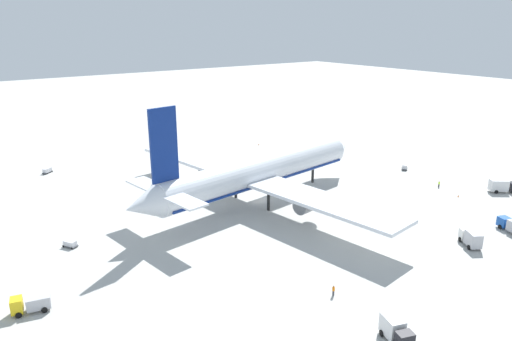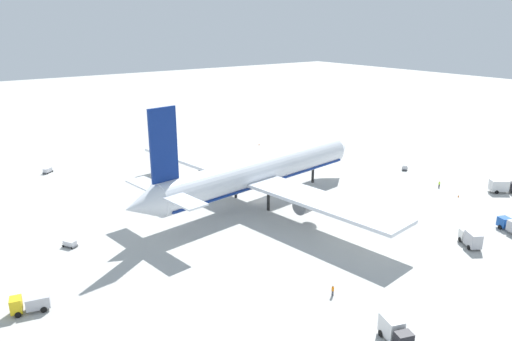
{
  "view_description": "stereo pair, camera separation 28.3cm",
  "coord_description": "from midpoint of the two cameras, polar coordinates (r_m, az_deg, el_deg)",
  "views": [
    {
      "loc": [
        -62.97,
        -84.55,
        40.78
      ],
      "look_at": [
        1.67,
        3.95,
        6.24
      ],
      "focal_mm": 33.16,
      "sensor_mm": 36.0,
      "label": 1
    },
    {
      "loc": [
        -62.74,
        -84.71,
        40.78
      ],
      "look_at": [
        1.67,
        3.95,
        6.24
      ],
      "focal_mm": 33.16,
      "sensor_mm": 36.0,
      "label": 2
    }
  ],
  "objects": [
    {
      "name": "baggage_cart_2",
      "position": [
        143.02,
        17.58,
        0.43
      ],
      "size": [
        3.21,
        2.79,
        1.52
      ],
      "color": "#595B60",
      "rests_on": "ground"
    },
    {
      "name": "traffic_cone_1",
      "position": [
        116.07,
        27.45,
        -5.0
      ],
      "size": [
        0.36,
        0.36,
        0.55
      ],
      "primitive_type": "cone",
      "color": "orange",
      "rests_on": "ground"
    },
    {
      "name": "traffic_cone_4",
      "position": [
        149.42,
        -9.21,
        1.54
      ],
      "size": [
        0.36,
        0.36,
        0.55
      ],
      "primitive_type": "cone",
      "color": "orange",
      "rests_on": "ground"
    },
    {
      "name": "baggage_cart_0",
      "position": [
        145.71,
        -23.79,
        0.03
      ],
      "size": [
        3.22,
        2.95,
        1.39
      ],
      "color": "#595B60",
      "rests_on": "ground"
    },
    {
      "name": "service_truck_3",
      "position": [
        68.62,
        16.53,
        -18.04
      ],
      "size": [
        3.76,
        5.67,
        3.16
      ],
      "color": "black",
      "rests_on": "ground"
    },
    {
      "name": "airliner",
      "position": [
        109.87,
        0.1,
        -0.28
      ],
      "size": [
        68.79,
        78.6,
        25.56
      ],
      "color": "silver",
      "rests_on": "ground"
    },
    {
      "name": "ground_plane",
      "position": [
        113.03,
        0.56,
        -3.65
      ],
      "size": [
        600.0,
        600.0,
        0.0
      ],
      "primitive_type": "plane",
      "color": "#B2B2AD"
    },
    {
      "name": "ground_worker_3",
      "position": [
        130.61,
        21.29,
        -1.56
      ],
      "size": [
        0.55,
        0.55,
        1.62
      ],
      "color": "black",
      "rests_on": "ground"
    },
    {
      "name": "traffic_cone_3",
      "position": [
        125.29,
        23.29,
        -2.85
      ],
      "size": [
        0.36,
        0.36,
        0.55
      ],
      "primitive_type": "cone",
      "color": "orange",
      "rests_on": "ground"
    },
    {
      "name": "baggage_cart_1",
      "position": [
        97.17,
        -21.46,
        -8.18
      ],
      "size": [
        2.59,
        3.3,
        1.24
      ],
      "color": "#595B60",
      "rests_on": "ground"
    },
    {
      "name": "service_truck_0",
      "position": [
        79.17,
        -25.52,
        -14.24
      ],
      "size": [
        5.67,
        3.26,
        2.64
      ],
      "color": "yellow",
      "rests_on": "ground"
    },
    {
      "name": "service_truck_2",
      "position": [
        133.07,
        27.7,
        -1.66
      ],
      "size": [
        6.81,
        5.99,
        3.2
      ],
      "color": "black",
      "rests_on": "ground"
    },
    {
      "name": "service_truck_1",
      "position": [
        99.2,
        24.57,
        -7.42
      ],
      "size": [
        4.55,
        5.63,
        3.13
      ],
      "color": "white",
      "rests_on": "ground"
    },
    {
      "name": "traffic_cone_2",
      "position": [
        151.29,
        8.4,
        1.77
      ],
      "size": [
        0.36,
        0.36,
        0.55
      ],
      "primitive_type": "cone",
      "color": "orange",
      "rests_on": "ground"
    },
    {
      "name": "ground_worker_2",
      "position": [
        76.7,
        9.35,
        -14.11
      ],
      "size": [
        0.56,
        0.56,
        1.74
      ],
      "color": "#3F3F47",
      "rests_on": "ground"
    },
    {
      "name": "traffic_cone_0",
      "position": [
        163.79,
        0.43,
        3.18
      ],
      "size": [
        0.36,
        0.36,
        0.55
      ],
      "primitive_type": "cone",
      "color": "orange",
      "rests_on": "ground"
    }
  ]
}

